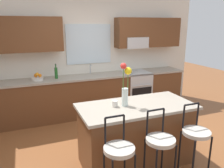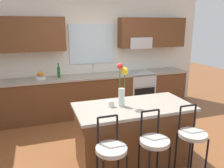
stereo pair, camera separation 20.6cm
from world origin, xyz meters
The scene contains 13 objects.
ground_plane centered at (0.00, 0.00, 0.00)m, with size 14.00×14.00×0.00m, color brown.
back_wall_assembly centered at (0.02, 1.99, 1.51)m, with size 5.60×0.50×2.70m.
counter_run centered at (0.00, 1.70, 0.47)m, with size 4.56×0.64×0.92m.
sink_faucet centered at (-0.02, 1.84, 1.06)m, with size 0.02×0.13×0.23m.
oven_range centered at (1.10, 1.68, 0.46)m, with size 0.60×0.64×0.92m.
kitchen_island centered at (0.01, -0.40, 0.46)m, with size 1.68×0.83×0.92m.
bar_stool_near centered at (-0.54, -1.03, 0.64)m, with size 0.36×0.36×1.04m.
bar_stool_middle centered at (0.01, -1.03, 0.64)m, with size 0.36×0.36×1.04m.
bar_stool_far centered at (0.56, -1.03, 0.64)m, with size 0.36×0.36×1.04m.
flower_vase centered at (-0.16, -0.36, 1.23)m, with size 0.16×0.10×0.62m.
mug_ceramic centered at (-0.31, -0.34, 0.97)m, with size 0.08×0.08×0.09m, color silver.
fruit_bowl_oranges centered at (-1.21, 1.70, 0.97)m, with size 0.24×0.24×0.16m.
bottle_olive_oil centered at (-0.82, 1.70, 1.05)m, with size 0.06×0.06×0.32m.
Camera 2 is at (-1.26, -3.18, 2.05)m, focal length 36.09 mm.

